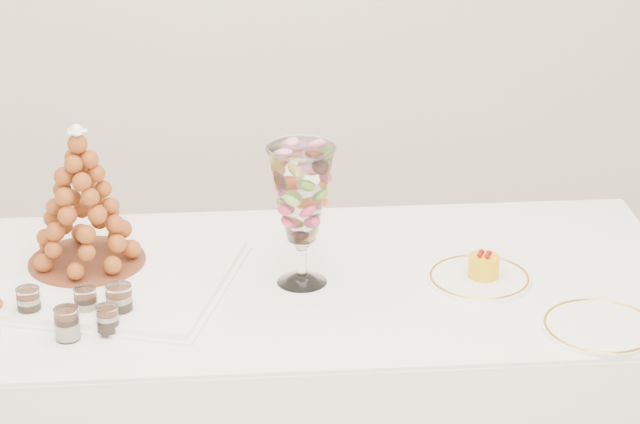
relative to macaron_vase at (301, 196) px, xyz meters
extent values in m
cube|color=white|center=(-0.14, 0.02, -0.22)|extent=(2.07, 0.89, 0.01)
cube|color=white|center=(-0.49, 0.07, -0.20)|extent=(0.75, 0.65, 0.02)
cylinder|color=white|center=(0.00, 0.00, -0.20)|extent=(0.12, 0.12, 0.02)
cylinder|color=white|center=(0.00, 0.00, -0.16)|extent=(0.02, 0.02, 0.08)
sphere|color=white|center=(0.00, 0.00, -0.12)|extent=(0.04, 0.04, 0.04)
cylinder|color=white|center=(0.41, -0.04, -0.21)|extent=(0.24, 0.24, 0.01)
cylinder|color=white|center=(0.61, -0.30, -0.21)|extent=(0.25, 0.25, 0.01)
cylinder|color=white|center=(-0.60, -0.10, -0.18)|extent=(0.06, 0.06, 0.07)
cylinder|color=white|center=(-0.48, -0.11, -0.18)|extent=(0.05, 0.05, 0.07)
cylinder|color=white|center=(-0.41, -0.13, -0.17)|extent=(0.07, 0.07, 0.08)
cylinder|color=white|center=(-0.52, -0.21, -0.18)|extent=(0.06, 0.06, 0.07)
cylinder|color=white|center=(-0.43, -0.19, -0.18)|extent=(0.06, 0.06, 0.06)
cylinder|color=brown|center=(-0.49, 0.12, -0.19)|extent=(0.27, 0.27, 0.01)
cone|color=#8E3E15|center=(-0.49, 0.12, -0.02)|extent=(0.25, 0.25, 0.33)
sphere|color=white|center=(-0.49, 0.12, 0.13)|extent=(0.03, 0.03, 0.03)
cylinder|color=#E6AB0A|center=(0.42, -0.04, -0.18)|extent=(0.07, 0.07, 0.05)
sphere|color=maroon|center=(0.43, -0.04, -0.15)|extent=(0.01, 0.01, 0.01)
sphere|color=maroon|center=(0.41, -0.03, -0.15)|extent=(0.01, 0.01, 0.01)
sphere|color=maroon|center=(0.40, -0.04, -0.15)|extent=(0.01, 0.01, 0.01)
sphere|color=maroon|center=(0.42, -0.05, -0.15)|extent=(0.01, 0.01, 0.01)
camera|label=1|loc=(-0.26, -2.55, 1.08)|focal=70.00mm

